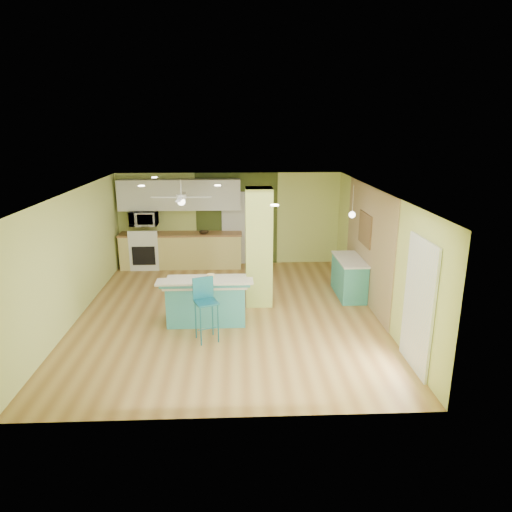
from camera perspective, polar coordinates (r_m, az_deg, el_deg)
The scene contains 23 objects.
floor at distance 9.47m, azimuth -3.47°, elevation -7.11°, with size 6.00×7.00×0.01m, color olive.
ceiling at distance 8.79m, azimuth -3.74°, elevation 8.10°, with size 6.00×7.00×0.01m, color white.
wall_back at distance 12.46m, azimuth -3.33°, elevation 4.63°, with size 6.00×0.01×2.50m, color #CDDB75.
wall_front at distance 5.76m, azimuth -4.18°, elevation -9.38°, with size 6.00×0.01×2.50m, color #CDDB75.
wall_left at distance 9.60m, azimuth -21.84°, elevation -0.02°, with size 0.01×7.00×2.50m, color #CDDB75.
wall_right at distance 9.48m, azimuth 14.88°, elevation 0.42°, with size 0.01×7.00×2.50m, color #CDDB75.
wood_panel at distance 10.03m, azimuth 13.80°, elevation 1.35°, with size 0.02×3.40×2.50m, color #947954.
olive_accent at distance 12.44m, azimuth -2.41°, elevation 4.63°, with size 2.20×0.02×2.50m, color #3F4C1E.
interior_door at distance 12.47m, azimuth -2.39°, elevation 3.48°, with size 0.82×0.05×2.00m, color silver.
french_door at distance 7.48m, azimuth 19.63°, elevation -5.84°, with size 0.04×1.08×2.10m, color white.
column at distance 9.54m, azimuth 0.36°, elevation 1.08°, with size 0.55×0.55×2.50m, color #B8CA5D.
kitchen_run at distance 12.43m, azimuth -9.29°, elevation 0.73°, with size 3.25×0.63×0.94m.
stove at distance 12.57m, azimuth -13.60°, elevation 0.60°, with size 0.76×0.66×1.08m.
upper_cabinets at distance 12.25m, azimuth -9.54°, elevation 7.56°, with size 3.20×0.34×0.80m, color silver.
microwave at distance 12.38m, azimuth -13.86°, elevation 4.59°, with size 0.70×0.48×0.39m, color white.
ceiling_fan at distance 10.91m, azimuth -9.33°, elevation 7.22°, with size 1.41×1.41×0.61m.
pendant_lamp at distance 9.94m, azimuth 11.93°, elevation 5.10°, with size 0.14×0.14×0.69m.
wall_decor at distance 10.14m, azimuth 13.48°, elevation 3.28°, with size 0.03×0.90×0.70m, color brown.
peninsula at distance 8.96m, azimuth -6.20°, elevation -5.49°, with size 1.79×0.95×0.96m.
bar_stool at distance 8.13m, azimuth -6.40°, elevation -5.36°, with size 0.49×0.49×1.14m.
side_counter at distance 10.46m, azimuth 11.54°, elevation -2.57°, with size 0.57×1.34×0.86m.
fruit_bowl at distance 12.19m, azimuth -6.54°, elevation 2.96°, with size 0.26×0.26×0.06m, color #322314.
canister at distance 8.68m, azimuth -5.69°, elevation -2.83°, with size 0.15×0.15×0.18m, color yellow.
Camera 1 is at (0.19, -8.70, 3.73)m, focal length 32.00 mm.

